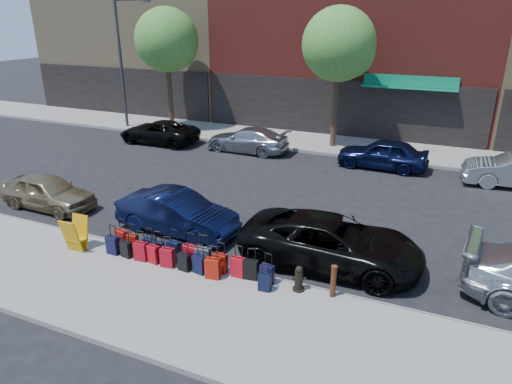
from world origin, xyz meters
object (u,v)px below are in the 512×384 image
at_px(display_rack, 76,234).
at_px(car_far_0, 159,132).
at_px(fire_hydrant, 299,279).
at_px(car_near_1, 177,213).
at_px(bollard, 333,281).
at_px(tree_center, 341,47).
at_px(car_far_2, 383,154).
at_px(suitcase_front_5, 190,255).
at_px(streetlight, 123,54).
at_px(car_near_0, 48,192).
at_px(car_near_2, 331,242).
at_px(tree_left, 169,42).
at_px(car_far_1, 247,140).

bearing_deg(display_rack, car_far_0, 112.67).
xyz_separation_m(fire_hydrant, car_near_1, (-4.99, 1.94, 0.22)).
height_order(bollard, car_near_1, car_near_1).
bearing_deg(car_far_0, tree_center, 106.06).
distance_m(fire_hydrant, car_far_2, 11.78).
distance_m(suitcase_front_5, display_rack, 3.77).
distance_m(fire_hydrant, car_far_0, 16.73).
distance_m(streetlight, bollard, 22.09).
height_order(streetlight, suitcase_front_5, streetlight).
xyz_separation_m(fire_hydrant, car_near_0, (-10.66, 1.74, 0.18)).
xyz_separation_m(streetlight, display_rack, (9.11, -14.21, -3.98)).
xyz_separation_m(fire_hydrant, car_near_2, (0.37, 1.88, 0.26)).
distance_m(tree_left, fire_hydrant, 20.04).
distance_m(tree_center, car_far_1, 6.82).
relative_size(tree_center, streetlight, 0.91).
xyz_separation_m(bollard, car_far_1, (-7.77, 11.71, 0.05)).
xyz_separation_m(car_near_1, car_far_0, (-7.29, 9.43, -0.05)).
bearing_deg(car_far_0, bollard, 48.62).
height_order(bollard, car_near_0, car_near_0).
height_order(car_near_2, car_far_1, car_near_2).
bearing_deg(tree_left, tree_center, 0.00).
relative_size(tree_left, display_rack, 6.81).
xyz_separation_m(streetlight, car_far_0, (3.83, -2.21, -4.01)).
distance_m(car_near_2, car_far_1, 12.28).
bearing_deg(suitcase_front_5, bollard, 5.26).
relative_size(tree_center, car_far_1, 1.61).
relative_size(bollard, car_far_1, 0.20).
relative_size(car_near_2, car_far_2, 1.26).
bearing_deg(bollard, car_near_0, 171.84).
height_order(car_near_0, car_near_2, car_near_2).
relative_size(tree_left, car_near_2, 1.36).
distance_m(tree_center, suitcase_front_5, 15.15).
height_order(car_near_1, car_far_2, car_far_2).
height_order(fire_hydrant, car_near_2, car_near_2).
relative_size(car_near_2, car_far_1, 1.18).
relative_size(tree_left, fire_hydrant, 10.18).
relative_size(tree_left, car_near_0, 1.88).
bearing_deg(fire_hydrant, tree_left, 114.45).
relative_size(tree_left, streetlight, 0.91).
bearing_deg(bollard, display_rack, -174.85).
xyz_separation_m(car_far_0, car_far_2, (12.55, 0.41, 0.07)).
bearing_deg(car_near_0, car_far_2, -46.25).
bearing_deg(streetlight, car_near_0, -65.28).
bearing_deg(display_rack, car_far_2, 58.55).
distance_m(car_near_2, car_far_0, 15.81).
relative_size(streetlight, suitcase_front_5, 7.94).
relative_size(bollard, car_near_1, 0.21).
height_order(tree_center, car_far_0, tree_center).
bearing_deg(bollard, car_far_1, 123.58).
bearing_deg(car_near_1, car_far_0, 41.14).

